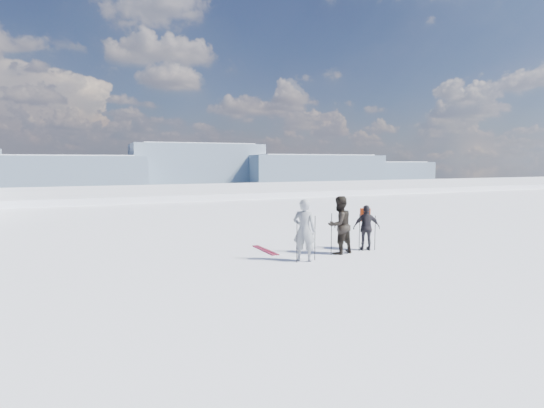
{
  "coord_description": "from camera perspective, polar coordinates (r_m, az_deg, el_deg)",
  "views": [
    {
      "loc": [
        -7.48,
        -9.44,
        3.01
      ],
      "look_at": [
        -2.25,
        3.0,
        1.65
      ],
      "focal_mm": 28.0,
      "sensor_mm": 36.0,
      "label": 1
    }
  ],
  "objects": [
    {
      "name": "ski_poles",
      "position": [
        13.77,
        8.84,
        -4.24
      ],
      "size": [
        3.26,
        0.65,
        1.37
      ],
      "color": "black",
      "rests_on": "ground"
    },
    {
      "name": "skier_pack",
      "position": [
        14.74,
        12.6,
        -3.13
      ],
      "size": [
        0.98,
        0.69,
        1.54
      ],
      "primitive_type": "imported",
      "rotation": [
        0.0,
        0.0,
        2.76
      ],
      "color": "black",
      "rests_on": "ground"
    },
    {
      "name": "lake_basin",
      "position": [
        41.25,
        -11.85,
        -7.71
      ],
      "size": [
        820.0,
        820.0,
        71.62
      ],
      "color": "white",
      "rests_on": "ground"
    },
    {
      "name": "skis_loose",
      "position": [
        14.46,
        -0.95,
        -6.22
      ],
      "size": [
        0.32,
        1.7,
        0.03
      ],
      "color": "black",
      "rests_on": "ground"
    },
    {
      "name": "far_mountain_range",
      "position": [
        465.81,
        -18.29,
        4.2
      ],
      "size": [
        770.0,
        110.0,
        53.0
      ],
      "color": "slate",
      "rests_on": "ground"
    },
    {
      "name": "backpack",
      "position": [
        14.87,
        12.46,
        0.81
      ],
      "size": [
        0.37,
        0.3,
        0.44
      ],
      "primitive_type": "cube",
      "rotation": [
        0.0,
        0.0,
        2.76
      ],
      "color": "red",
      "rests_on": "skier_pack"
    },
    {
      "name": "skier_grey",
      "position": [
        12.85,
        4.34,
        -3.51
      ],
      "size": [
        0.82,
        0.79,
        1.89
      ],
      "primitive_type": "imported",
      "rotation": [
        0.0,
        0.0,
        2.46
      ],
      "color": "gray",
      "rests_on": "ground"
    },
    {
      "name": "skier_dark",
      "position": [
        13.99,
        9.05,
        -2.81
      ],
      "size": [
        1.06,
        0.91,
        1.9
      ],
      "primitive_type": "imported",
      "rotation": [
        0.0,
        0.0,
        3.37
      ],
      "color": "black",
      "rests_on": "ground"
    }
  ]
}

